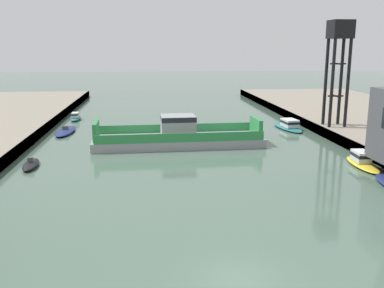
{
  "coord_description": "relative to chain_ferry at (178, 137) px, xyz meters",
  "views": [
    {
      "loc": [
        -4.6,
        -20.68,
        12.33
      ],
      "look_at": [
        0.0,
        24.4,
        2.0
      ],
      "focal_mm": 40.11,
      "sensor_mm": 36.0,
      "label": 1
    }
  ],
  "objects": [
    {
      "name": "moored_boat_near_right",
      "position": [
        18.63,
        -11.58,
        -0.57
      ],
      "size": [
        2.42,
        6.94,
        1.54
      ],
      "color": "yellow",
      "rests_on": "ground"
    },
    {
      "name": "moored_boat_far_right",
      "position": [
        -15.79,
        9.69,
        -0.88
      ],
      "size": [
        2.67,
        8.18,
        1.03
      ],
      "color": "navy",
      "rests_on": "ground"
    },
    {
      "name": "chain_ferry",
      "position": [
        0.0,
        0.0,
        0.0
      ],
      "size": [
        21.55,
        7.09,
        3.87
      ],
      "color": "#939399",
      "rests_on": "ground"
    },
    {
      "name": "moored_boat_upstream_a",
      "position": [
        -16.06,
        -8.51,
        -0.86
      ],
      "size": [
        1.78,
        4.94,
        1.06
      ],
      "color": "black",
      "rests_on": "ground"
    },
    {
      "name": "moored_boat_far_left",
      "position": [
        17.58,
        9.32,
        -0.55
      ],
      "size": [
        3.56,
        8.6,
        1.59
      ],
      "color": "#237075",
      "rests_on": "ground"
    },
    {
      "name": "ground_plane",
      "position": [
        0.96,
        -32.53,
        -1.15
      ],
      "size": [
        400.0,
        400.0,
        0.0
      ],
      "primitive_type": "plane",
      "color": "#4C6656"
    },
    {
      "name": "crane_tower",
      "position": [
        22.6,
        4.71,
        11.16
      ],
      "size": [
        2.9,
        2.9,
        14.55
      ],
      "color": "black",
      "rests_on": "quay_right"
    },
    {
      "name": "moored_boat_near_left",
      "position": [
        -16.16,
        21.15,
        -0.66
      ],
      "size": [
        1.63,
        5.25,
        1.33
      ],
      "color": "#237075",
      "rests_on": "ground"
    }
  ]
}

